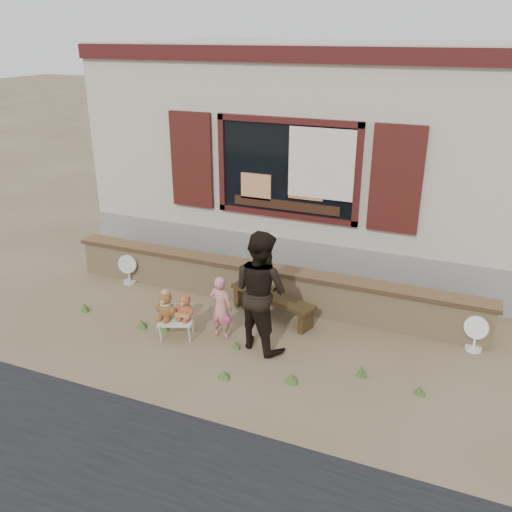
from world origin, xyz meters
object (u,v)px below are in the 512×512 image
at_px(child, 221,307).
at_px(adult, 260,291).
at_px(bench, 272,301).
at_px(folding_chair, 177,320).
at_px(teddy_bear_right, 185,306).
at_px(teddy_bear_left, 166,304).

height_order(child, adult, adult).
relative_size(bench, folding_chair, 2.46).
bearing_deg(child, teddy_bear_right, 25.34).
height_order(folding_chair, teddy_bear_left, teddy_bear_left).
height_order(folding_chair, teddy_bear_right, teddy_bear_right).
distance_m(bench, folding_chair, 1.54).
height_order(teddy_bear_left, teddy_bear_right, teddy_bear_left).
xyz_separation_m(child, adult, (0.62, -0.00, 0.39)).
xyz_separation_m(teddy_bear_right, adult, (1.10, 0.19, 0.37)).
distance_m(child, adult, 0.73).
xyz_separation_m(teddy_bear_left, adult, (1.36, 0.28, 0.35)).
height_order(bench, teddy_bear_left, teddy_bear_left).
bearing_deg(teddy_bear_left, adult, -8.61).
bearing_deg(adult, teddy_bear_right, 31.01).
height_order(teddy_bear_right, adult, adult).
bearing_deg(folding_chair, child, 0.85).
bearing_deg(folding_chair, teddy_bear_left, -180.00).
relative_size(folding_chair, teddy_bear_left, 1.40).
relative_size(bench, teddy_bear_right, 3.77).
bearing_deg(child, adult, -176.35).
bearing_deg(child, teddy_bear_left, 24.96).
relative_size(teddy_bear_right, adult, 0.23).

